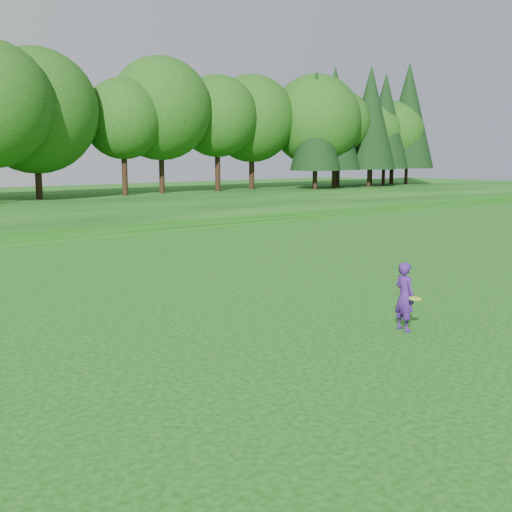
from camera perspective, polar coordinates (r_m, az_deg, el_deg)
ground at (r=14.91m, az=13.25°, el=-6.41°), size 140.00×140.00×0.00m
walking_path at (r=31.11m, az=-17.40°, el=1.44°), size 130.00×1.60×0.04m
woman at (r=14.67m, az=13.07°, el=-3.53°), size 0.60×0.91×1.55m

